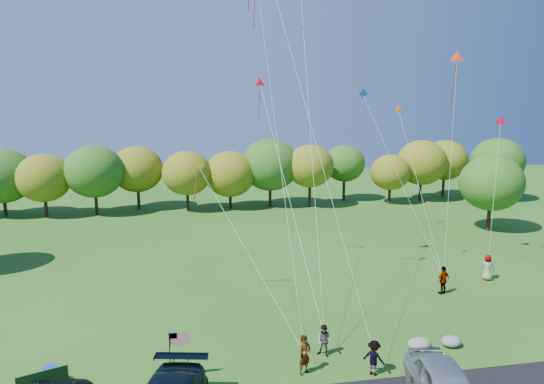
{
  "coord_description": "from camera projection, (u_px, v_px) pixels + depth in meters",
  "views": [
    {
      "loc": [
        -5.17,
        -19.57,
        11.95
      ],
      "look_at": [
        -0.48,
        6.0,
        7.39
      ],
      "focal_mm": 32.0,
      "sensor_mm": 36.0,
      "label": 1
    }
  ],
  "objects": [
    {
      "name": "flyer_b",
      "position": [
        324.0,
        341.0,
        23.45
      ],
      "size": [
        0.98,
        0.94,
        1.59
      ],
      "primitive_type": "imported",
      "rotation": [
        0.0,
        0.0,
        -0.62
      ],
      "color": "#4C4C59",
      "rests_on": "ground"
    },
    {
      "name": "kites_aloft",
      "position": [
        322.0,
        0.0,
        31.27
      ],
      "size": [
        22.62,
        10.48,
        17.34
      ],
      "color": "#D9184E",
      "rests_on": "ground"
    },
    {
      "name": "flyer_d",
      "position": [
        443.0,
        280.0,
        31.29
      ],
      "size": [
        1.18,
        0.82,
        1.86
      ],
      "primitive_type": "imported",
      "rotation": [
        0.0,
        0.0,
        3.52
      ],
      "color": "#4C4C59",
      "rests_on": "ground"
    },
    {
      "name": "boulder_far",
      "position": [
        451.0,
        341.0,
        24.49
      ],
      "size": [
        1.03,
        0.86,
        0.54
      ],
      "primitive_type": "ellipsoid",
      "color": "gray",
      "rests_on": "ground"
    },
    {
      "name": "treeline",
      "position": [
        246.0,
        171.0,
        56.45
      ],
      "size": [
        74.94,
        27.89,
        8.18
      ],
      "color": "#362013",
      "rests_on": "ground"
    },
    {
      "name": "flyer_a",
      "position": [
        305.0,
        355.0,
        21.87
      ],
      "size": [
        0.8,
        0.73,
        1.85
      ],
      "primitive_type": "imported",
      "rotation": [
        0.0,
        0.0,
        0.54
      ],
      "color": "#4C4C59",
      "rests_on": "ground"
    },
    {
      "name": "flyer_e",
      "position": [
        488.0,
        268.0,
        33.8
      ],
      "size": [
        1.05,
        0.92,
        1.82
      ],
      "primitive_type": "imported",
      "rotation": [
        0.0,
        0.0,
        2.66
      ],
      "color": "#4C4C59",
      "rests_on": "ground"
    },
    {
      "name": "ground",
      "position": [
        306.0,
        375.0,
        21.94
      ],
      "size": [
        140.0,
        140.0,
        0.0
      ],
      "primitive_type": "plane",
      "color": "#285618",
      "rests_on": "ground"
    },
    {
      "name": "trash_barrel",
      "position": [
        51.0,
        376.0,
        21.07
      ],
      "size": [
        0.56,
        0.56,
        0.84
      ],
      "primitive_type": "cylinder",
      "color": "#0D38C3",
      "rests_on": "ground"
    },
    {
      "name": "flag_assembly",
      "position": [
        175.0,
        345.0,
        21.04
      ],
      "size": [
        0.87,
        0.56,
        2.35
      ],
      "color": "black",
      "rests_on": "ground"
    },
    {
      "name": "boulder_near",
      "position": [
        419.0,
        344.0,
        24.18
      ],
      "size": [
        1.19,
        0.93,
        0.59
      ],
      "primitive_type": "ellipsoid",
      "color": "gray",
      "rests_on": "ground"
    },
    {
      "name": "park_bench",
      "position": [
        43.0,
        381.0,
        20.32
      ],
      "size": [
        1.94,
        1.02,
        1.11
      ],
      "rotation": [
        0.0,
        0.0,
        0.37
      ],
      "color": "#153A16",
      "rests_on": "ground"
    },
    {
      "name": "flyer_c",
      "position": [
        374.0,
        358.0,
        21.82
      ],
      "size": [
        1.19,
        1.14,
        1.62
      ],
      "primitive_type": "imported",
      "rotation": [
        0.0,
        0.0,
        2.42
      ],
      "color": "#4C4C59",
      "rests_on": "ground"
    }
  ]
}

